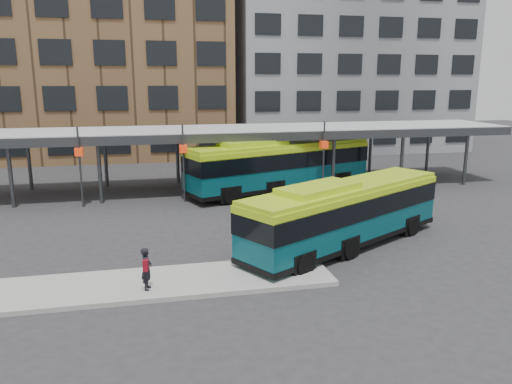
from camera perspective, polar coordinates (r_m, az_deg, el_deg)
The scene contains 9 objects.
ground at distance 22.43m, azimuth 1.57°, elevation -6.55°, with size 120.00×120.00×0.00m, color #28282B.
boarding_island at distance 19.01m, azimuth -12.70°, elevation -10.26°, with size 14.00×3.00×0.18m, color gray.
canopy at distance 33.97m, azimuth -3.78°, elevation 6.82°, with size 40.00×6.53×4.80m.
building_brick at distance 52.87m, azimuth -18.44°, elevation 16.05°, with size 26.00×14.00×22.00m, color brown.
building_grey at distance 56.69m, azimuth 9.81°, elevation 15.23°, with size 24.00×14.00×20.00m, color slate.
bus_front at distance 22.62m, azimuth 10.15°, elevation -2.28°, with size 11.02×7.71×3.12m.
bus_rear at distance 33.33m, azimuth 2.76°, elevation 3.20°, with size 13.27×7.00×3.61m.
pedestrian at distance 18.06m, azimuth -12.39°, elevation -8.53°, with size 0.45×0.64×1.53m.
bike_rack at distance 37.54m, azimuth 15.94°, elevation 1.62°, with size 5.24×1.30×1.04m.
Camera 1 is at (-5.17, -20.52, 7.44)m, focal length 35.00 mm.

